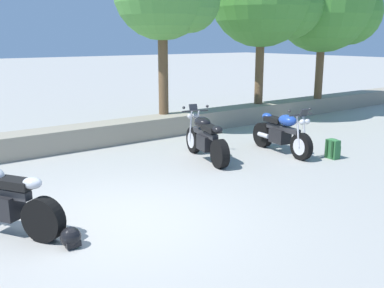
% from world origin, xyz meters
% --- Properties ---
extents(ground_plane, '(120.00, 120.00, 0.00)m').
position_xyz_m(ground_plane, '(0.00, 0.00, 0.00)').
color(ground_plane, '#A3A099').
extents(stone_wall, '(36.00, 0.80, 0.55)m').
position_xyz_m(stone_wall, '(0.00, 4.80, 0.28)').
color(stone_wall, gray).
rests_on(stone_wall, ground).
extents(motorcycle_silver_near_left, '(1.23, 1.85, 1.18)m').
position_xyz_m(motorcycle_silver_near_left, '(-1.60, 0.65, 0.49)').
color(motorcycle_silver_near_left, black).
rests_on(motorcycle_silver_near_left, ground).
extents(motorcycle_black_centre, '(0.83, 2.03, 1.18)m').
position_xyz_m(motorcycle_black_centre, '(3.19, 2.00, 0.49)').
color(motorcycle_black_centre, black).
rests_on(motorcycle_black_centre, ground).
extents(motorcycle_blue_far_right, '(0.68, 2.06, 1.18)m').
position_xyz_m(motorcycle_blue_far_right, '(5.01, 1.34, 0.49)').
color(motorcycle_blue_far_right, black).
rests_on(motorcycle_blue_far_right, ground).
extents(rider_backpack, '(0.28, 0.32, 0.47)m').
position_xyz_m(rider_backpack, '(5.58, 0.30, 0.24)').
color(rider_backpack, '#2D6B38').
rests_on(rider_backpack, ground).
extents(rider_helmet, '(0.28, 0.28, 0.28)m').
position_xyz_m(rider_helmet, '(-1.00, -0.40, 0.14)').
color(rider_helmet, black).
rests_on(rider_helmet, ground).
extents(leafy_tree_mid_right, '(3.66, 3.49, 5.14)m').
position_xyz_m(leafy_tree_mid_right, '(10.68, 4.45, 3.86)').
color(leafy_tree_mid_right, brown).
rests_on(leafy_tree_mid_right, stone_wall).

